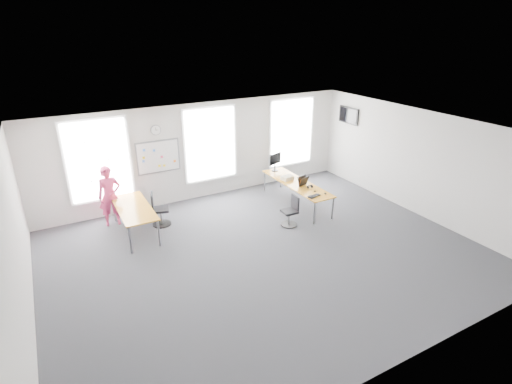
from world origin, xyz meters
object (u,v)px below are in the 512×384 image
keyboard (314,196)px  monitor (275,160)px  chair_right (291,212)px  desk_left (134,209)px  desk_right (296,184)px  headphones (310,187)px  person (110,196)px  chair_left (159,211)px

keyboard → monitor: size_ratio=0.68×
chair_right → keyboard: 0.83m
desk_left → keyboard: 4.88m
desk_right → chair_right: chair_right is taller
desk_right → headphones: headphones is taller
person → headphones: person is taller
person → keyboard: (5.04, -2.43, -0.14)m
desk_right → headphones: (0.10, -0.54, 0.09)m
keyboard → headphones: size_ratio=2.44×
keyboard → desk_left: bearing=145.5°
chair_right → keyboard: (0.76, -0.01, 0.33)m
keyboard → monitor: 2.35m
chair_right → headphones: (1.01, 0.55, 0.37)m
desk_right → person: bearing=165.6°
desk_left → monitor: 4.81m
chair_right → desk_left: bearing=-109.8°
person → headphones: (5.30, -1.87, -0.10)m
chair_right → monitor: 2.56m
keyboard → chair_right: bearing=163.7°
chair_left → monitor: size_ratio=1.61×
chair_left → person: 1.36m
chair_right → chair_left: size_ratio=0.89×
chair_left → headphones: chair_left is taller
desk_right → keyboard: keyboard is taller
headphones → desk_left: bearing=164.5°
monitor → person: bearing=160.2°
desk_right → desk_left: size_ratio=1.39×
person → chair_right: bearing=-24.4°
monitor → desk_left: bearing=170.0°
keyboard → headphones: headphones is taller
person → headphones: 5.62m
desk_left → chair_left: size_ratio=2.16×
desk_right → person: person is taller
desk_right → chair_right: (-0.91, -1.09, -0.28)m
desk_left → keyboard: size_ratio=5.13×
desk_right → person: 5.37m
chair_left → keyboard: bearing=-98.8°
desk_left → chair_right: (3.86, -1.59, -0.32)m
headphones → monitor: 1.79m
headphones → monitor: monitor is taller
desk_left → chair_left: (0.68, 0.16, -0.27)m
chair_right → monitor: bearing=161.5°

